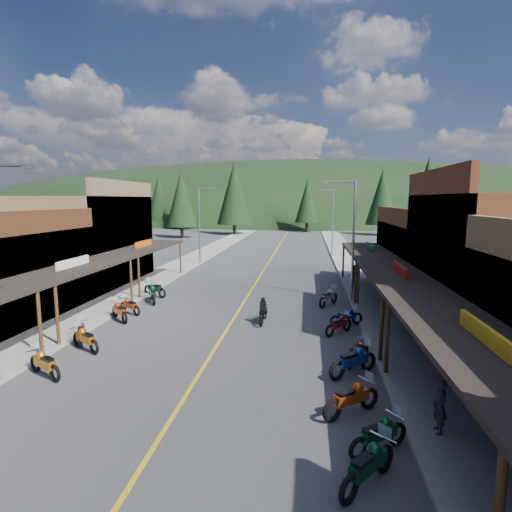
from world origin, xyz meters
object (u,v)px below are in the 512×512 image
(bike_west_8, at_px, (119,310))
(bike_east_6, at_px, (353,359))
(pedestrian_east_a, at_px, (440,406))
(pine_8, at_px, (136,205))
(bike_east_8, at_px, (339,323))
(pine_2, at_px, (234,193))
(bike_west_10, at_px, (153,293))
(shop_west_3, at_px, (83,240))
(pine_11, at_px, (427,196))
(streetlight_3, at_px, (332,219))
(bike_east_3, at_px, (368,463))
(bike_east_7, at_px, (358,350))
(bike_west_5, at_px, (44,362))
(bike_west_11, at_px, (155,288))
(bike_west_6, at_px, (85,338))
(pine_5, at_px, (449,194))
(bike_west_7, at_px, (81,331))
(pine_0, at_px, (99,201))
(pine_4, at_px, (382,197))
(shop_east_3, at_px, (442,259))
(pine_3, at_px, (307,201))
(streetlight_1, at_px, (201,222))
(pine_10, at_px, (181,199))
(rider_on_bike, at_px, (263,312))
(streetlight_2, at_px, (351,235))
(pine_7, at_px, (159,197))
(bike_east_5, at_px, (352,397))
(pine_1, at_px, (183,197))
(pedestrian_east_b, at_px, (353,276))
(bike_east_9, at_px, (346,316))
(shop_east_2, at_px, (510,268))
(bike_east_10, at_px, (328,296))
(bike_east_4, at_px, (379,433))
(pine_9, at_px, (441,202))
(bike_west_9, at_px, (130,305))

(bike_west_8, bearing_deg, bike_east_6, -69.72)
(pedestrian_east_a, bearing_deg, pine_8, -150.28)
(bike_east_8, distance_m, pedestrian_east_a, 8.92)
(pine_2, distance_m, bike_west_10, 52.55)
(shop_west_3, height_order, bike_west_8, shop_west_3)
(pine_11, bearing_deg, streetlight_3, -148.49)
(bike_east_3, height_order, bike_east_7, bike_east_3)
(streetlight_3, xyz_separation_m, bike_west_5, (-12.75, -35.19, -3.86))
(streetlight_3, height_order, pine_8, pine_8)
(pine_11, distance_m, bike_east_8, 39.93)
(shop_west_3, xyz_separation_m, bike_west_11, (7.33, -3.63, -2.89))
(bike_west_8, bearing_deg, pedestrian_east_a, -78.61)
(streetlight_3, bearing_deg, bike_west_6, -111.37)
(pine_5, distance_m, bike_west_7, 84.28)
(pine_8, bearing_deg, bike_east_8, -54.36)
(pine_0, height_order, pine_4, pine_4)
(shop_east_3, height_order, pine_2, pine_2)
(pine_3, height_order, bike_east_8, pine_3)
(pedestrian_east_a, bearing_deg, bike_east_6, -154.89)
(streetlight_1, distance_m, pine_10, 30.19)
(bike_west_8, distance_m, rider_on_bike, 8.08)
(streetlight_2, relative_size, bike_east_8, 4.07)
(streetlight_2, height_order, bike_west_11, streetlight_2)
(bike_east_6, bearing_deg, pine_10, 165.38)
(pine_7, xyz_separation_m, bike_west_10, (26.02, -69.88, -6.59))
(pine_11, height_order, bike_east_5, pine_11)
(pine_1, bearing_deg, pine_10, -73.30)
(pine_11, relative_size, pedestrian_east_b, 7.43)
(bike_east_3, bearing_deg, streetlight_2, 125.48)
(bike_east_8, relative_size, bike_east_9, 1.00)
(shop_east_2, distance_m, bike_east_5, 11.96)
(pine_7, bearing_deg, pine_0, -119.74)
(pine_7, xyz_separation_m, bike_west_7, (25.53, -77.56, -6.67))
(bike_west_5, xyz_separation_m, bike_east_8, (11.56, 6.48, -0.04))
(pine_8, bearing_deg, bike_east_3, -60.95)
(pine_3, distance_m, bike_east_10, 59.57)
(shop_east_2, distance_m, pine_5, 73.29)
(bike_west_6, relative_size, bike_east_4, 1.06)
(bike_east_6, bearing_deg, bike_west_7, -137.87)
(bike_west_7, distance_m, bike_east_6, 12.57)
(pine_2, xyz_separation_m, bike_east_9, (16.27, -55.27, -7.43))
(pedestrian_east_b, bearing_deg, pine_9, -153.82)
(bike_east_3, distance_m, bike_east_4, 1.47)
(shop_east_2, xyz_separation_m, bike_west_8, (-20.07, 0.28, -2.90))
(bike_west_10, height_order, bike_east_3, bike_west_10)
(bike_west_5, distance_m, bike_west_8, 7.19)
(pine_1, bearing_deg, bike_east_3, -69.62)
(bike_west_5, distance_m, rider_on_bike, 10.89)
(bike_east_10, bearing_deg, bike_west_9, -133.40)
(pine_3, distance_m, bike_east_3, 75.95)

